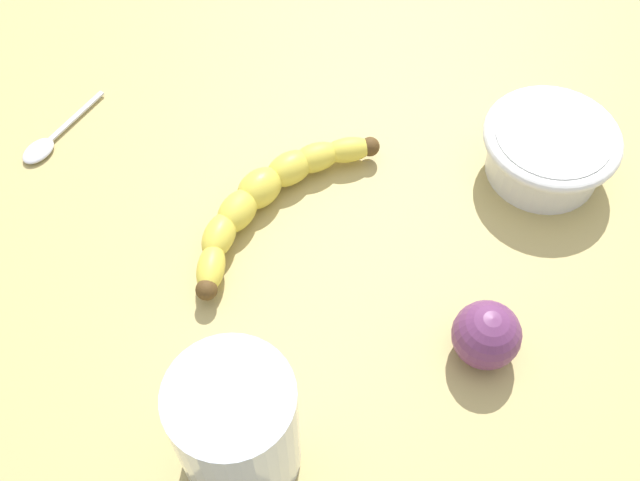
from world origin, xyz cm
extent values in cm
cube|color=tan|center=(0.00, 0.00, 1.50)|extent=(120.00, 120.00, 3.00)
ellipsoid|color=yellow|center=(1.62, -5.88, 4.72)|extent=(4.14, 5.39, 2.41)
ellipsoid|color=yellow|center=(2.58, -2.81, 4.72)|extent=(3.65, 5.27, 2.76)
ellipsoid|color=yellow|center=(2.87, 0.39, 4.72)|extent=(3.19, 4.88, 3.10)
ellipsoid|color=yellow|center=(2.47, 3.57, 4.72)|extent=(4.47, 5.49, 3.45)
ellipsoid|color=yellow|center=(1.39, 6.60, 4.72)|extent=(4.89, 5.70, 3.10)
ellipsoid|color=yellow|center=(-0.30, 9.34, 4.72)|extent=(5.14, 5.50, 2.76)
ellipsoid|color=yellow|center=(-2.53, 11.64, 4.72)|extent=(5.25, 4.94, 2.41)
sphere|color=#513819|center=(0.75, -7.87, 4.72)|extent=(1.90, 1.90, 1.90)
sphere|color=#513819|center=(-4.20, 13.04, 4.72)|extent=(1.90, 1.90, 1.90)
cylinder|color=silver|center=(-17.62, 17.67, 8.99)|extent=(8.91, 8.91, 11.98)
cylinder|color=#A8D08D|center=(-17.62, 17.67, 8.43)|extent=(8.41, 8.41, 10.35)
cylinder|color=white|center=(-9.89, -20.68, 5.71)|extent=(10.70, 10.70, 5.41)
torus|color=white|center=(-9.89, -20.68, 7.81)|extent=(12.83, 12.83, 1.20)
sphere|color=#6B3360|center=(-21.18, -3.23, 5.82)|extent=(5.64, 5.64, 5.64)
ellipsoid|color=silver|center=(19.58, 18.62, 3.40)|extent=(3.62, 4.25, 0.80)
cube|color=silver|center=(21.61, 13.89, 3.40)|extent=(3.80, 8.01, 0.25)
camera|label=1|loc=(-36.66, 23.57, 61.50)|focal=43.29mm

